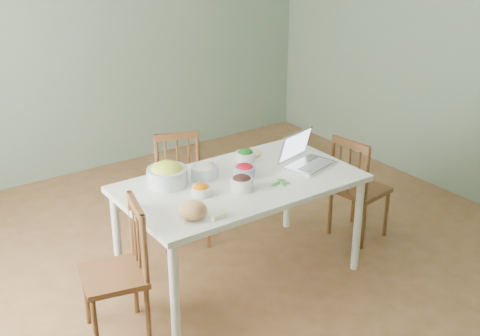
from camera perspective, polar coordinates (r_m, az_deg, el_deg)
floor at (r=4.95m, az=-0.24°, el=-9.05°), size 5.00×5.00×0.00m
wall_back at (r=6.52m, az=-13.14°, el=11.26°), size 5.00×0.00×2.70m
wall_right at (r=6.10m, az=19.69°, el=9.71°), size 0.00×5.00×2.70m
dining_table at (r=4.64m, az=-0.00°, el=-5.67°), size 1.71×0.96×0.80m
chair_far at (r=5.12m, az=-5.27°, el=-2.17°), size 0.50×0.49×0.90m
chair_left at (r=4.11m, az=-11.48°, el=-9.34°), size 0.47×0.49×0.93m
chair_right at (r=5.29m, az=10.90°, el=-1.67°), size 0.43×0.45×0.90m
bread_boule at (r=3.93m, az=-4.33°, el=-3.85°), size 0.21×0.21×0.12m
butter_stick at (r=3.95m, az=-1.93°, el=-4.41°), size 0.12×0.05×0.03m
bowl_squash at (r=4.40m, az=-6.66°, el=-0.52°), size 0.36×0.36×0.16m
bowl_carrot at (r=4.24m, az=-3.57°, el=-2.00°), size 0.17×0.17×0.08m
bowl_onion at (r=4.51m, az=-3.25°, el=-0.19°), size 0.21×0.21×0.11m
bowl_mushroom at (r=4.31m, az=0.15°, el=-1.34°), size 0.18×0.18×0.11m
bowl_redpep at (r=4.52m, az=0.42°, el=-0.20°), size 0.18×0.18×0.09m
bowl_broccoli at (r=4.78m, az=0.49°, el=1.20°), size 0.17×0.17×0.10m
flatbread at (r=4.92m, az=0.86°, el=1.34°), size 0.19×0.19×0.02m
basil_bunch at (r=4.42m, az=3.59°, el=-1.33°), size 0.17×0.17×0.02m
laptop at (r=4.69m, az=6.58°, el=1.55°), size 0.42×0.39×0.24m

